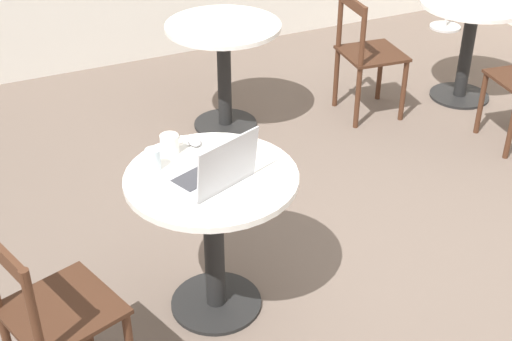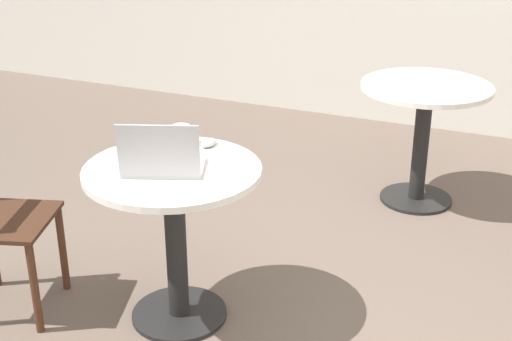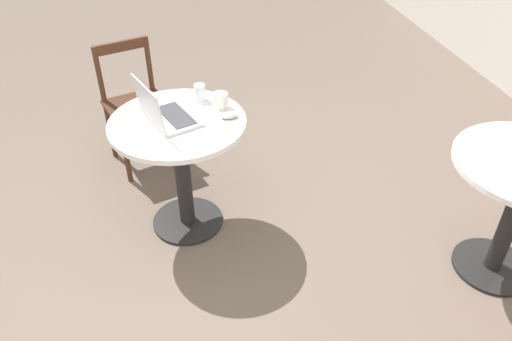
# 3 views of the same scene
# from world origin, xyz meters

# --- Properties ---
(ground_plane) EXTENTS (16.00, 16.00, 0.00)m
(ground_plane) POSITION_xyz_m (0.00, 0.00, 0.00)
(ground_plane) COLOR #66564C
(cafe_table_near) EXTENTS (0.76, 0.76, 0.74)m
(cafe_table_near) POSITION_xyz_m (-0.73, 0.18, 0.55)
(cafe_table_near) COLOR black
(cafe_table_near) RESTS_ON ground_plane
(chair_near_left) EXTENTS (0.51, 0.51, 0.87)m
(chair_near_left) POSITION_xyz_m (-1.51, -0.07, 0.45)
(chair_near_left) COLOR #472819
(chair_near_left) RESTS_ON ground_plane
(laptop) EXTENTS (0.40, 0.36, 0.24)m
(laptop) POSITION_xyz_m (-0.74, 0.12, 0.79)
(laptop) COLOR #B7B7BC
(laptop) RESTS_ON cafe_table_near
(mouse) EXTENTS (0.06, 0.10, 0.03)m
(mouse) POSITION_xyz_m (-0.70, 0.47, 0.76)
(mouse) COLOR #B7B7BC
(mouse) RESTS_ON cafe_table_near
(mug) EXTENTS (0.12, 0.09, 0.09)m
(mug) POSITION_xyz_m (-0.83, 0.44, 0.79)
(mug) COLOR silver
(mug) RESTS_ON cafe_table_near
(drinking_glass) EXTENTS (0.07, 0.07, 0.10)m
(drinking_glass) POSITION_xyz_m (-0.94, 0.34, 0.79)
(drinking_glass) COLOR silver
(drinking_glass) RESTS_ON cafe_table_near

